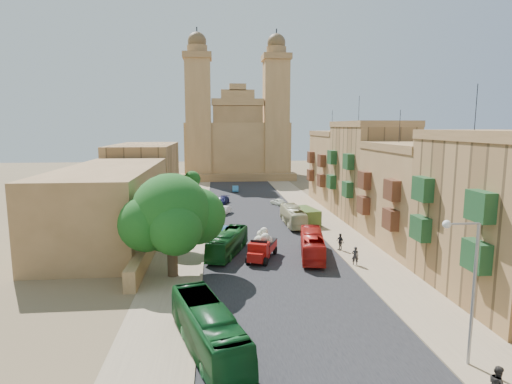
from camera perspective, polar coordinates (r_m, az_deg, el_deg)
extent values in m
plane|color=brown|center=(35.75, 4.08, -12.73)|extent=(260.00, 260.00, 0.00)
cube|color=black|center=(64.39, -0.34, -2.98)|extent=(14.00, 140.00, 0.01)
cube|color=#8F7A5E|center=(65.91, 7.92, -2.79)|extent=(5.00, 140.00, 0.01)
cube|color=#8F7A5E|center=(64.26, -8.82, -3.11)|extent=(5.00, 140.00, 0.01)
cube|color=#8F7A5E|center=(65.37, 5.79, -2.80)|extent=(0.25, 140.00, 0.12)
cube|color=#8F7A5E|center=(64.15, -6.59, -3.03)|extent=(0.25, 140.00, 0.12)
cube|color=#A3794A|center=(37.50, 29.96, -3.32)|extent=(8.00, 14.00, 12.00)
cube|color=olive|center=(36.83, 30.72, 6.48)|extent=(8.20, 14.00, 0.80)
cylinder|color=black|center=(38.61, 27.29, 10.05)|extent=(0.06, 0.06, 3.60)
cube|color=#1D4925|center=(32.21, 27.29, -7.58)|extent=(0.90, 2.20, 2.00)
cube|color=#1D4925|center=(38.79, 21.05, -4.53)|extent=(0.90, 2.20, 2.00)
cube|color=#1D4925|center=(31.49, 27.72, -1.69)|extent=(0.90, 2.20, 2.00)
cube|color=#1D4925|center=(38.20, 21.33, 0.38)|extent=(0.90, 2.20, 2.00)
cube|color=#997245|center=(49.47, 20.54, -0.92)|extent=(8.00, 14.00, 10.50)
cube|color=olive|center=(48.90, 20.90, 5.62)|extent=(8.20, 14.00, 0.80)
cylinder|color=black|center=(50.97, 18.61, 8.31)|extent=(0.06, 0.06, 3.60)
cube|color=#542D1C|center=(44.36, 17.48, -3.49)|extent=(0.90, 2.20, 2.00)
cube|color=#542D1C|center=(51.53, 14.11, -1.69)|extent=(0.90, 2.20, 2.00)
cube|color=#542D1C|center=(43.86, 17.66, 0.27)|extent=(0.90, 2.20, 2.00)
cube|color=#542D1C|center=(51.09, 14.23, 1.56)|extent=(0.90, 2.20, 2.00)
cube|color=#A3794A|center=(62.07, 14.97, 2.36)|extent=(8.00, 14.00, 13.00)
cube|color=olive|center=(61.72, 15.23, 8.73)|extent=(8.20, 14.00, 0.80)
cylinder|color=black|center=(64.07, 13.56, 10.75)|extent=(0.06, 0.06, 3.60)
cube|color=#1D4925|center=(57.14, 12.09, 0.35)|extent=(0.90, 2.20, 2.00)
cube|color=#1D4925|center=(64.58, 10.01, 1.36)|extent=(0.90, 2.20, 2.00)
cube|color=#1D4925|center=(56.73, 12.21, 3.99)|extent=(0.90, 2.20, 2.00)
cube|color=#1D4925|center=(64.22, 10.09, 4.59)|extent=(0.90, 2.20, 2.00)
cube|color=#997245|center=(75.34, 11.26, 2.99)|extent=(8.00, 14.00, 11.50)
cube|color=olive|center=(75.00, 11.40, 7.67)|extent=(8.20, 14.00, 0.80)
cylinder|color=black|center=(77.41, 10.12, 9.36)|extent=(0.06, 0.06, 3.60)
cube|color=#542D1C|center=(70.56, 8.67, 1.55)|extent=(0.90, 2.20, 2.00)
cube|color=#542D1C|center=(78.13, 7.27, 2.27)|extent=(0.90, 2.20, 2.00)
cube|color=#542D1C|center=(70.24, 8.73, 4.15)|extent=(0.90, 2.20, 2.00)
cube|color=#542D1C|center=(77.84, 7.32, 4.62)|extent=(0.90, 2.20, 2.00)
cube|color=#997245|center=(54.61, -12.59, -4.36)|extent=(1.00, 40.00, 1.80)
cube|color=olive|center=(53.03, -18.88, -1.37)|extent=(10.00, 28.00, 8.40)
cube|color=#A3794A|center=(78.20, -14.56, 2.53)|extent=(10.00, 22.00, 10.00)
cube|color=#997245|center=(114.10, -2.65, 5.67)|extent=(26.00, 20.00, 14.00)
cube|color=olive|center=(104.17, -2.34, 2.01)|extent=(28.00, 4.00, 1.80)
cube|color=olive|center=(105.19, -2.42, 7.05)|extent=(12.00, 2.00, 16.00)
cube|color=#997245|center=(105.31, -2.45, 11.89)|extent=(12.60, 2.40, 1.60)
cube|color=#997245|center=(105.42, -2.46, 12.82)|extent=(8.00, 2.00, 2.40)
cube|color=#997245|center=(105.56, -2.47, 13.79)|extent=(4.00, 2.00, 1.60)
cube|color=#997245|center=(106.38, -7.66, 9.42)|extent=(6.00, 6.00, 29.00)
cube|color=olive|center=(107.65, -7.83, 17.48)|extent=(6.80, 6.80, 1.40)
cylinder|color=olive|center=(107.90, -7.85, 18.32)|extent=(4.80, 4.80, 1.80)
sphere|color=brown|center=(108.22, -7.87, 19.26)|extent=(4.40, 4.40, 4.40)
cylinder|color=black|center=(108.69, -7.90, 20.51)|extent=(0.28, 0.28, 1.80)
cube|color=#997245|center=(107.38, 2.66, 9.48)|extent=(6.00, 6.00, 29.00)
cube|color=olive|center=(108.64, 2.72, 17.47)|extent=(6.80, 6.80, 1.40)
cylinder|color=olive|center=(108.89, 2.73, 18.30)|extent=(4.80, 4.80, 1.80)
sphere|color=brown|center=(109.21, 2.74, 19.23)|extent=(4.40, 4.40, 4.40)
cylinder|color=black|center=(109.67, 2.75, 20.47)|extent=(0.28, 0.28, 1.80)
cylinder|color=#3D2D1E|center=(38.70, -11.08, -8.47)|extent=(0.91, 0.91, 3.47)
sphere|color=#124214|center=(37.73, -11.25, -2.76)|extent=(6.94, 6.94, 6.94)
sphere|color=#124214|center=(38.76, -7.84, -3.20)|extent=(5.11, 5.11, 5.11)
sphere|color=#124214|center=(37.35, -14.42, -4.14)|extent=(4.75, 4.75, 4.75)
sphere|color=#124214|center=(35.75, -10.68, -4.89)|extent=(4.38, 4.38, 4.38)
sphere|color=#124214|center=(39.68, -12.44, -1.17)|extent=(4.02, 4.02, 4.02)
cylinder|color=#3D2D1E|center=(46.54, -10.73, -6.15)|extent=(0.44, 0.44, 2.49)
sphere|color=#124214|center=(45.96, -10.82, -3.12)|extent=(3.62, 3.62, 3.62)
cylinder|color=#3D2D1E|center=(58.18, -9.68, -3.11)|extent=(0.44, 0.44, 2.52)
sphere|color=#124214|center=(57.71, -9.74, -0.63)|extent=(3.67, 3.67, 3.67)
cylinder|color=#3D2D1E|center=(69.99, -8.97, -1.31)|extent=(0.44, 0.44, 2.00)
sphere|color=#124214|center=(69.67, -9.01, 0.32)|extent=(2.90, 2.90, 2.90)
cylinder|color=#3D2D1E|center=(81.80, -8.47, 0.20)|extent=(0.44, 0.44, 2.15)
sphere|color=#124214|center=(81.51, -8.51, 1.71)|extent=(3.13, 3.13, 3.13)
cylinder|color=gray|center=(26.58, 26.99, -12.21)|extent=(0.18, 0.18, 8.00)
cylinder|color=gray|center=(25.01, 25.88, -3.85)|extent=(1.80, 0.12, 0.12)
sphere|color=white|center=(24.56, 24.08, -3.95)|extent=(0.44, 0.44, 0.44)
cube|color=#970F0B|center=(43.64, 1.10, -7.19)|extent=(2.96, 3.66, 0.79)
cube|color=black|center=(43.52, 1.11, -6.63)|extent=(3.02, 3.72, 0.11)
cube|color=#970F0B|center=(41.73, 0.39, -7.81)|extent=(2.27, 2.07, 1.59)
cube|color=#970F0B|center=(40.86, -0.01, -8.69)|extent=(1.78, 1.53, 0.88)
cube|color=black|center=(41.56, 0.39, -6.99)|extent=(1.59, 0.69, 0.79)
cylinder|color=black|center=(41.47, -1.10, -9.06)|extent=(0.58, 0.85, 0.79)
cylinder|color=black|center=(41.02, 1.29, -9.27)|extent=(0.58, 0.85, 0.79)
cylinder|color=black|center=(45.04, 0.35, -7.61)|extent=(0.58, 0.85, 0.79)
cylinder|color=black|center=(44.62, 2.56, -7.78)|extent=(0.58, 0.85, 0.79)
sphere|color=beige|center=(43.08, 0.36, -6.48)|extent=(0.97, 0.97, 0.97)
sphere|color=beige|center=(43.11, 1.59, -6.48)|extent=(0.97, 0.97, 0.97)
sphere|color=beige|center=(43.95, 1.28, -6.18)|extent=(0.97, 0.97, 0.97)
sphere|color=beige|center=(43.51, 0.69, -5.67)|extent=(0.88, 0.88, 0.88)
sphere|color=beige|center=(42.53, 1.24, -6.07)|extent=(0.88, 0.88, 0.88)
sphere|color=beige|center=(43.16, 1.08, -5.25)|extent=(0.79, 0.79, 0.79)
cube|color=#415A21|center=(58.29, 6.67, -3.22)|extent=(3.19, 5.49, 2.13)
cylinder|color=black|center=(56.43, 6.44, -4.27)|extent=(0.49, 0.90, 0.85)
cylinder|color=black|center=(57.24, 8.30, -4.13)|extent=(0.49, 0.90, 0.85)
cylinder|color=black|center=(59.66, 5.09, -3.54)|extent=(0.49, 0.90, 0.85)
cylinder|color=black|center=(60.42, 6.87, -3.41)|extent=(0.49, 0.90, 0.85)
imported|color=#114D1F|center=(26.40, -6.41, -17.62)|extent=(5.10, 10.13, 2.75)
imported|color=#104E1A|center=(44.31, -3.78, -6.81)|extent=(4.72, 8.88, 2.42)
imported|color=red|center=(43.80, 7.50, -6.98)|extent=(3.70, 9.30, 2.52)
imported|color=beige|center=(57.30, 4.97, -3.22)|extent=(2.20, 8.90, 2.47)
imported|color=#509BC6|center=(51.08, -4.62, -5.30)|extent=(2.44, 4.42, 1.42)
imported|color=white|center=(64.45, -4.29, -2.45)|extent=(2.56, 3.83, 1.20)
imported|color=#FFE6CA|center=(63.07, 4.35, -2.75)|extent=(2.00, 4.00, 1.09)
imported|color=#131542|center=(73.36, -4.51, -1.08)|extent=(2.86, 4.51, 1.22)
imported|color=white|center=(71.92, 2.94, -1.30)|extent=(2.59, 3.56, 1.13)
imported|color=#3F90CD|center=(86.81, -2.76, 0.44)|extent=(1.40, 3.49, 1.13)
imported|color=#252326|center=(42.14, 13.08, -8.29)|extent=(0.73, 0.56, 1.80)
imported|color=#3E3E40|center=(46.68, 11.14, -6.53)|extent=(0.83, 1.16, 1.83)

